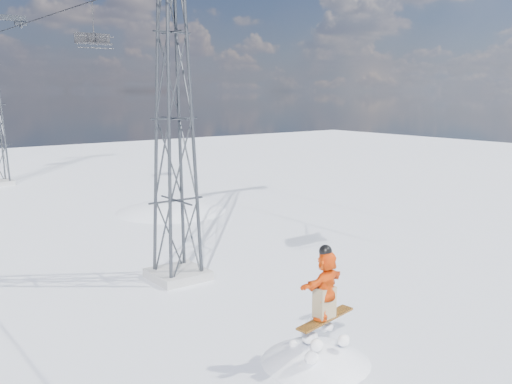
# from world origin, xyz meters

# --- Properties ---
(ground) EXTENTS (120.00, 120.00, 0.00)m
(ground) POSITION_xyz_m (0.00, 0.00, 0.00)
(ground) COLOR white
(ground) RESTS_ON ground
(lift_tower_near) EXTENTS (5.20, 1.80, 11.43)m
(lift_tower_near) POSITION_xyz_m (0.80, 8.00, 5.47)
(lift_tower_near) COLOR #999999
(lift_tower_near) RESTS_ON ground
(lift_chair_mid) EXTENTS (1.89, 0.54, 2.34)m
(lift_chair_mid) POSITION_xyz_m (3.00, 20.19, 8.98)
(lift_chair_mid) COLOR black
(lift_chair_mid) RESTS_ON ground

